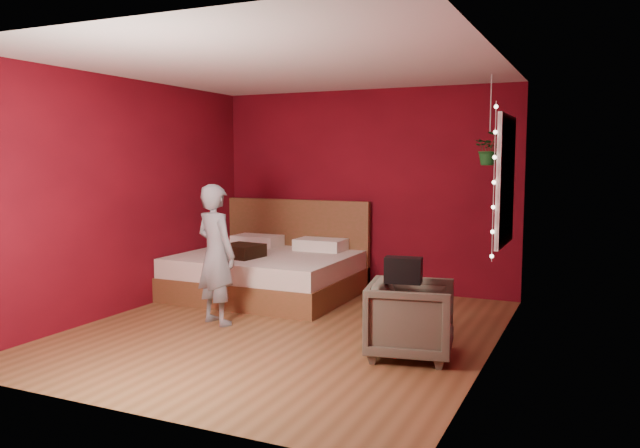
{
  "coord_description": "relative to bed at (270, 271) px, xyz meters",
  "views": [
    {
      "loc": [
        2.84,
        -5.4,
        1.71
      ],
      "look_at": [
        0.2,
        0.4,
        1.04
      ],
      "focal_mm": 35.0,
      "sensor_mm": 36.0,
      "label": 1
    }
  ],
  "objects": [
    {
      "name": "floor",
      "position": [
        0.95,
        -1.4,
        -0.3
      ],
      "size": [
        4.5,
        4.5,
        0.0
      ],
      "primitive_type": "plane",
      "color": "brown",
      "rests_on": "ground"
    },
    {
      "name": "room_walls",
      "position": [
        0.95,
        -1.4,
        1.38
      ],
      "size": [
        4.04,
        4.54,
        2.62
      ],
      "color": "maroon",
      "rests_on": "ground"
    },
    {
      "name": "window",
      "position": [
        2.92,
        -0.5,
        1.2
      ],
      "size": [
        0.05,
        0.97,
        1.27
      ],
      "color": "white",
      "rests_on": "room_walls"
    },
    {
      "name": "fairy_lights",
      "position": [
        2.89,
        -1.03,
        1.2
      ],
      "size": [
        0.04,
        0.04,
        1.45
      ],
      "color": "silver",
      "rests_on": "room_walls"
    },
    {
      "name": "bed",
      "position": [
        0.0,
        0.0,
        0.0
      ],
      "size": [
        2.11,
        1.79,
        1.16
      ],
      "color": "brown",
      "rests_on": "ground"
    },
    {
      "name": "person",
      "position": [
        0.18,
        -1.46,
        0.43
      ],
      "size": [
        0.62,
        0.51,
        1.46
      ],
      "primitive_type": "imported",
      "rotation": [
        0.0,
        0.0,
        2.8
      ],
      "color": "slate",
      "rests_on": "ground"
    },
    {
      "name": "armchair",
      "position": [
        2.33,
        -1.68,
        0.03
      ],
      "size": [
        0.85,
        0.83,
        0.66
      ],
      "primitive_type": "imported",
      "rotation": [
        0.0,
        0.0,
        1.76
      ],
      "color": "#625F4D",
      "rests_on": "ground"
    },
    {
      "name": "handbag",
      "position": [
        2.28,
        -1.78,
        0.47
      ],
      "size": [
        0.33,
        0.2,
        0.22
      ],
      "primitive_type": "cube",
      "rotation": [
        0.0,
        0.0,
        0.14
      ],
      "color": "black",
      "rests_on": "armchair"
    },
    {
      "name": "throw_pillow",
      "position": [
        -0.16,
        -0.42,
        0.3
      ],
      "size": [
        0.49,
        0.49,
        0.16
      ],
      "primitive_type": "cube",
      "rotation": [
        0.0,
        0.0,
        -0.13
      ],
      "color": "black",
      "rests_on": "bed"
    },
    {
      "name": "hanging_plant",
      "position": [
        2.67,
        0.02,
        1.52
      ],
      "size": [
        0.38,
        0.35,
        0.96
      ],
      "color": "silver",
      "rests_on": "room_walls"
    }
  ]
}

